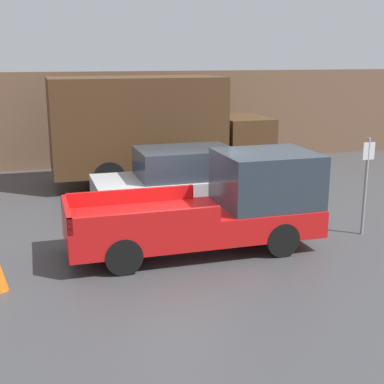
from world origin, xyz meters
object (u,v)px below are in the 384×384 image
Objects in this scene: pickup_truck at (221,205)px; newspaper_box at (157,151)px; parking_sign at (366,181)px; car at (182,182)px; delivery_truck at (152,127)px.

pickup_truck is 9.52m from newspaper_box.
parking_sign reaches higher than pickup_truck.
car is 4.67m from parking_sign.
pickup_truck is 1.19× the size of car.
delivery_truck reaches higher than pickup_truck.
delivery_truck is (0.04, 3.80, 0.98)m from car.
car reaches higher than newspaper_box.
parking_sign is at bearing -61.90° from delivery_truck.
newspaper_box is at bearing 82.43° from car.
car is 0.63× the size of delivery_truck.
pickup_truck is at bearing -89.52° from delivery_truck.
delivery_truck is at bearing 89.37° from car.
newspaper_box is (-2.73, 9.61, -0.78)m from parking_sign.
newspaper_box is (0.85, 2.90, -1.33)m from delivery_truck.
pickup_truck is 5.24× the size of newspaper_box.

